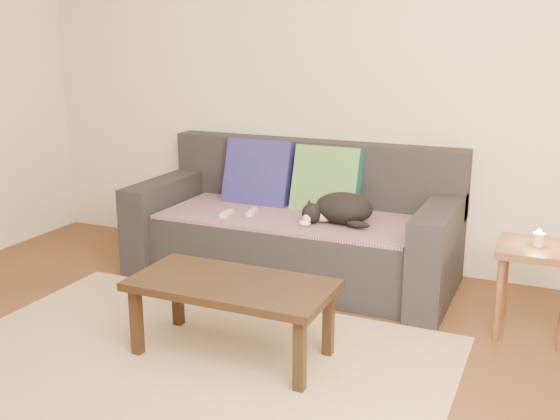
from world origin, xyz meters
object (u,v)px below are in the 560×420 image
(wii_remote_a, at_px, (226,214))
(sofa, at_px, (296,231))
(side_table, at_px, (536,262))
(coffee_table, at_px, (232,291))
(wii_remote_b, at_px, (252,212))
(cat, at_px, (341,209))

(wii_remote_a, bearing_deg, sofa, -60.88)
(side_table, relative_size, coffee_table, 0.50)
(sofa, height_order, coffee_table, sofa)
(coffee_table, bearing_deg, wii_remote_b, 110.99)
(sofa, height_order, wii_remote_a, sofa)
(sofa, xyz_separation_m, wii_remote_a, (-0.38, -0.27, 0.15))
(cat, bearing_deg, side_table, -1.69)
(sofa, distance_m, wii_remote_a, 0.49)
(wii_remote_a, bearing_deg, wii_remote_b, -57.53)
(cat, bearing_deg, wii_remote_b, -169.83)
(cat, height_order, wii_remote_b, cat)
(coffee_table, bearing_deg, side_table, 33.06)
(wii_remote_a, distance_m, wii_remote_b, 0.17)
(wii_remote_a, relative_size, wii_remote_b, 1.00)
(sofa, relative_size, wii_remote_b, 14.00)
(side_table, xyz_separation_m, coffee_table, (-1.35, -0.88, -0.06))
(sofa, height_order, side_table, sofa)
(wii_remote_a, bearing_deg, side_table, -98.23)
(cat, xyz_separation_m, wii_remote_b, (-0.60, -0.03, -0.08))
(cat, xyz_separation_m, coffee_table, (-0.20, -1.07, -0.18))
(sofa, distance_m, wii_remote_b, 0.33)
(sofa, distance_m, cat, 0.44)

